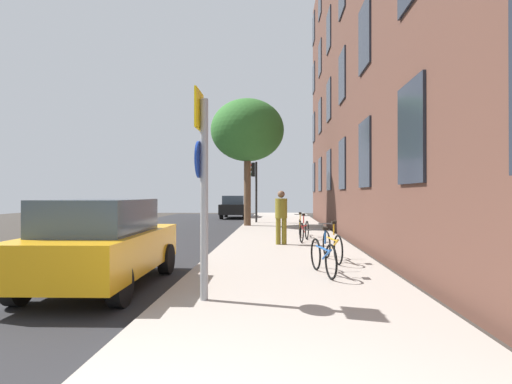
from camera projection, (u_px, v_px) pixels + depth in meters
The scene contains 14 objects.
ground_plane at pixel (200, 236), 17.04m from camera, with size 41.80×41.80×0.00m, color #332D28.
road_asphalt at pixel (150, 235), 17.14m from camera, with size 7.00×38.00×0.01m, color #232326.
sidewalk at pixel (284, 235), 16.86m from camera, with size 4.20×38.00×0.12m, color #9E9389.
building_facade at pixel (349, 49), 16.27m from camera, with size 0.56×27.00×15.01m.
sign_post at pixel (203, 178), 6.20m from camera, with size 0.16×0.60×3.18m.
traffic_light at pixel (254, 181), 23.49m from camera, with size 0.43×0.24×3.48m.
tree_near at pixel (247, 131), 21.07m from camera, with size 3.78×3.78×6.53m.
bicycle_0 at pixel (323, 256), 8.14m from camera, with size 0.49×1.64×0.96m.
bicycle_1 at pixel (332, 245), 9.77m from camera, with size 0.42×1.69×0.97m.
bicycle_2 at pixel (304, 230), 14.00m from camera, with size 0.55×1.66×0.95m.
bicycle_3 at pixel (300, 227), 15.65m from camera, with size 0.42×1.61×0.92m.
pedestrian_0 at pixel (281, 214), 13.05m from camera, with size 0.41×0.41×1.72m.
car_0 at pixel (103, 242), 7.47m from camera, with size 1.88×4.11×1.62m.
car_1 at pixel (235, 207), 29.45m from camera, with size 1.83×4.19×1.62m.
Camera 1 is at (0.82, -1.91, 1.72)m, focal length 28.66 mm.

